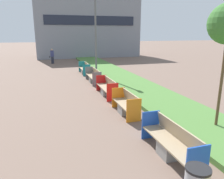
{
  "coord_description": "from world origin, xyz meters",
  "views": [
    {
      "loc": [
        -2.28,
        2.14,
        3.41
      ],
      "look_at": [
        0.9,
        12.47,
        0.6
      ],
      "focal_mm": 35.0,
      "sensor_mm": 36.0,
      "label": 1
    }
  ],
  "objects_px": {
    "bench_blue_frame": "(171,144)",
    "bench_teal_frame": "(85,69)",
    "bench_grey_frame": "(94,77)",
    "bench_red_frame": "(107,89)",
    "pedestrian_walking": "(52,56)",
    "street_lamp_post": "(96,26)",
    "bench_orange_frame": "(126,106)"
  },
  "relations": [
    {
      "from": "bench_blue_frame",
      "to": "bench_grey_frame",
      "type": "height_order",
      "value": "same"
    },
    {
      "from": "bench_orange_frame",
      "to": "street_lamp_post",
      "type": "distance_m",
      "value": 9.02
    },
    {
      "from": "pedestrian_walking",
      "to": "bench_blue_frame",
      "type": "bearing_deg",
      "value": -83.53
    },
    {
      "from": "street_lamp_post",
      "to": "pedestrian_walking",
      "type": "height_order",
      "value": "street_lamp_post"
    },
    {
      "from": "bench_red_frame",
      "to": "bench_orange_frame",
      "type": "bearing_deg",
      "value": -90.1
    },
    {
      "from": "bench_orange_frame",
      "to": "bench_grey_frame",
      "type": "distance_m",
      "value": 6.52
    },
    {
      "from": "street_lamp_post",
      "to": "pedestrian_walking",
      "type": "xyz_separation_m",
      "value": [
        -2.99,
        9.21,
        -3.04
      ]
    },
    {
      "from": "bench_red_frame",
      "to": "bench_teal_frame",
      "type": "bearing_deg",
      "value": 90.02
    },
    {
      "from": "bench_grey_frame",
      "to": "street_lamp_post",
      "type": "bearing_deg",
      "value": 70.92
    },
    {
      "from": "bench_red_frame",
      "to": "pedestrian_walking",
      "type": "relative_size",
      "value": 1.41
    },
    {
      "from": "bench_blue_frame",
      "to": "pedestrian_walking",
      "type": "relative_size",
      "value": 1.43
    },
    {
      "from": "bench_grey_frame",
      "to": "street_lamp_post",
      "type": "height_order",
      "value": "street_lamp_post"
    },
    {
      "from": "bench_grey_frame",
      "to": "pedestrian_walking",
      "type": "bearing_deg",
      "value": 102.28
    },
    {
      "from": "bench_grey_frame",
      "to": "street_lamp_post",
      "type": "xyz_separation_m",
      "value": [
        0.61,
        1.76,
        3.52
      ]
    },
    {
      "from": "pedestrian_walking",
      "to": "street_lamp_post",
      "type": "bearing_deg",
      "value": -71.98
    },
    {
      "from": "bench_red_frame",
      "to": "street_lamp_post",
      "type": "bearing_deg",
      "value": 83.38
    },
    {
      "from": "bench_orange_frame",
      "to": "bench_red_frame",
      "type": "bearing_deg",
      "value": 89.9
    },
    {
      "from": "bench_blue_frame",
      "to": "bench_teal_frame",
      "type": "height_order",
      "value": "same"
    },
    {
      "from": "pedestrian_walking",
      "to": "bench_red_frame",
      "type": "bearing_deg",
      "value": -80.63
    },
    {
      "from": "bench_orange_frame",
      "to": "street_lamp_post",
      "type": "height_order",
      "value": "street_lamp_post"
    },
    {
      "from": "bench_blue_frame",
      "to": "bench_grey_frame",
      "type": "relative_size",
      "value": 0.97
    },
    {
      "from": "bench_red_frame",
      "to": "bench_grey_frame",
      "type": "xyz_separation_m",
      "value": [
        0.0,
        3.49,
        0.0
      ]
    },
    {
      "from": "bench_teal_frame",
      "to": "street_lamp_post",
      "type": "height_order",
      "value": "street_lamp_post"
    },
    {
      "from": "bench_red_frame",
      "to": "bench_blue_frame",
      "type": "bearing_deg",
      "value": -90.0
    },
    {
      "from": "bench_blue_frame",
      "to": "bench_orange_frame",
      "type": "distance_m",
      "value": 3.55
    },
    {
      "from": "bench_blue_frame",
      "to": "bench_teal_frame",
      "type": "xyz_separation_m",
      "value": [
        -0.0,
        13.58,
        -0.01
      ]
    },
    {
      "from": "bench_blue_frame",
      "to": "street_lamp_post",
      "type": "relative_size",
      "value": 0.34
    },
    {
      "from": "bench_blue_frame",
      "to": "bench_teal_frame",
      "type": "distance_m",
      "value": 13.58
    },
    {
      "from": "bench_red_frame",
      "to": "street_lamp_post",
      "type": "xyz_separation_m",
      "value": [
        0.61,
        5.25,
        3.52
      ]
    },
    {
      "from": "bench_grey_frame",
      "to": "bench_teal_frame",
      "type": "xyz_separation_m",
      "value": [
        -0.0,
        3.51,
        -0.01
      ]
    },
    {
      "from": "bench_grey_frame",
      "to": "pedestrian_walking",
      "type": "relative_size",
      "value": 1.47
    },
    {
      "from": "bench_orange_frame",
      "to": "street_lamp_post",
      "type": "bearing_deg",
      "value": 85.75
    }
  ]
}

